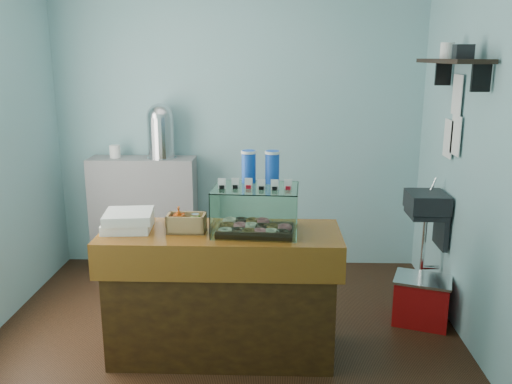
{
  "coord_description": "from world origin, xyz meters",
  "views": [
    {
      "loc": [
        0.35,
        -3.68,
        2.03
      ],
      "look_at": [
        0.23,
        -0.15,
        1.15
      ],
      "focal_mm": 38.0,
      "sensor_mm": 36.0,
      "label": 1
    }
  ],
  "objects_px": {
    "display_case": "(256,207)",
    "red_cooler": "(421,300)",
    "counter": "(222,293)",
    "coffee_urn": "(161,130)"
  },
  "relations": [
    {
      "from": "display_case",
      "to": "coffee_urn",
      "type": "relative_size",
      "value": 1.13
    },
    {
      "from": "display_case",
      "to": "red_cooler",
      "type": "height_order",
      "value": "display_case"
    },
    {
      "from": "coffee_urn",
      "to": "counter",
      "type": "bearing_deg",
      "value": -65.77
    },
    {
      "from": "counter",
      "to": "coffee_urn",
      "type": "distance_m",
      "value": 1.95
    },
    {
      "from": "display_case",
      "to": "red_cooler",
      "type": "bearing_deg",
      "value": 23.79
    },
    {
      "from": "counter",
      "to": "red_cooler",
      "type": "distance_m",
      "value": 1.61
    },
    {
      "from": "counter",
      "to": "coffee_urn",
      "type": "relative_size",
      "value": 3.12
    },
    {
      "from": "coffee_urn",
      "to": "red_cooler",
      "type": "relative_size",
      "value": 1.01
    },
    {
      "from": "coffee_urn",
      "to": "red_cooler",
      "type": "xyz_separation_m",
      "value": [
        2.22,
        -1.07,
        -1.18
      ]
    },
    {
      "from": "counter",
      "to": "display_case",
      "type": "height_order",
      "value": "display_case"
    }
  ]
}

